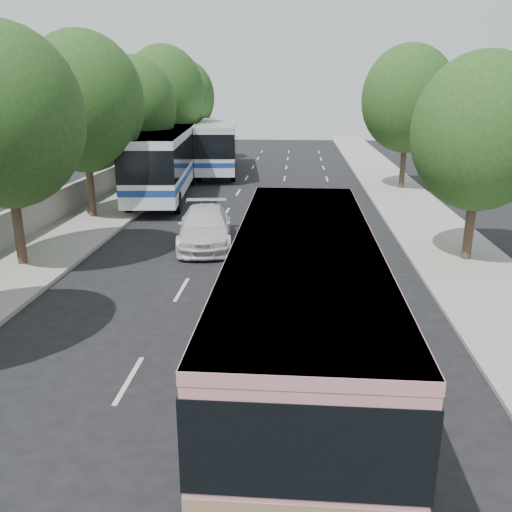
# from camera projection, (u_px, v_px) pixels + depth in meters

# --- Properties ---
(ground) EXTENTS (120.00, 120.00, 0.00)m
(ground) POSITION_uv_depth(u_px,v_px,m) (221.00, 344.00, 14.53)
(ground) COLOR black
(ground) RESTS_ON ground
(sidewalk_left) EXTENTS (4.00, 90.00, 0.15)m
(sidewalk_left) POSITION_uv_depth(u_px,v_px,m) (131.00, 196.00, 34.16)
(sidewalk_left) COLOR #9E998E
(sidewalk_left) RESTS_ON ground
(sidewalk_right) EXTENTS (4.00, 90.00, 0.12)m
(sidewalk_right) POSITION_uv_depth(u_px,v_px,m) (404.00, 200.00, 32.94)
(sidewalk_right) COLOR #9E998E
(sidewalk_right) RESTS_ON ground
(low_wall) EXTENTS (0.30, 90.00, 1.50)m
(low_wall) POSITION_uv_depth(u_px,v_px,m) (102.00, 182.00, 34.05)
(low_wall) COLOR #9E998E
(low_wall) RESTS_ON sidewalk_left
(tree_left_b) EXTENTS (5.70, 5.70, 8.88)m
(tree_left_b) POSITION_uv_depth(u_px,v_px,m) (4.00, 111.00, 19.07)
(tree_left_b) COLOR #38281E
(tree_left_b) RESTS_ON ground
(tree_left_c) EXTENTS (6.00, 6.00, 9.35)m
(tree_left_c) POSITION_uv_depth(u_px,v_px,m) (84.00, 98.00, 26.61)
(tree_left_c) COLOR #38281E
(tree_left_c) RESTS_ON ground
(tree_left_d) EXTENTS (5.52, 5.52, 8.60)m
(tree_left_d) POSITION_uv_depth(u_px,v_px,m) (134.00, 103.00, 34.36)
(tree_left_d) COLOR #38281E
(tree_left_d) RESTS_ON ground
(tree_left_e) EXTENTS (6.30, 6.30, 9.82)m
(tree_left_e) POSITION_uv_depth(u_px,v_px,m) (164.00, 90.00, 41.73)
(tree_left_e) COLOR #38281E
(tree_left_e) RESTS_ON ground
(tree_left_f) EXTENTS (5.88, 5.88, 9.16)m
(tree_left_f) POSITION_uv_depth(u_px,v_px,m) (183.00, 94.00, 49.49)
(tree_left_f) COLOR #38281E
(tree_left_f) RESTS_ON ground
(tree_right_near) EXTENTS (5.10, 5.10, 7.95)m
(tree_right_near) POSITION_uv_depth(u_px,v_px,m) (484.00, 127.00, 19.91)
(tree_right_near) COLOR #38281E
(tree_right_near) RESTS_ON ground
(tree_right_far) EXTENTS (6.00, 6.00, 9.35)m
(tree_right_far) POSITION_uv_depth(u_px,v_px,m) (410.00, 95.00, 34.85)
(tree_right_far) COLOR #38281E
(tree_right_far) RESTS_ON ground
(pink_bus) EXTENTS (2.93, 11.44, 3.65)m
(pink_bus) POSITION_uv_depth(u_px,v_px,m) (303.00, 299.00, 11.59)
(pink_bus) COLOR #CD8488
(pink_bus) RESTS_ON ground
(pink_taxi) EXTENTS (2.08, 4.45, 1.47)m
(pink_taxi) POSITION_uv_depth(u_px,v_px,m) (267.00, 267.00, 18.46)
(pink_taxi) COLOR #D11249
(pink_taxi) RESTS_ON ground
(white_pickup) EXTENTS (2.96, 5.78, 1.60)m
(white_pickup) POSITION_uv_depth(u_px,v_px,m) (205.00, 227.00, 23.53)
(white_pickup) COLOR silver
(white_pickup) RESTS_ON ground
(tour_coach_front) EXTENTS (4.29, 13.85, 4.08)m
(tour_coach_front) POSITION_uv_depth(u_px,v_px,m) (164.00, 158.00, 33.43)
(tour_coach_front) COLOR white
(tour_coach_front) RESTS_ON ground
(tour_coach_rear) EXTENTS (4.28, 13.52, 3.98)m
(tour_coach_rear) POSITION_uv_depth(u_px,v_px,m) (217.00, 142.00, 43.49)
(tour_coach_rear) COLOR silver
(tour_coach_rear) RESTS_ON ground
(taxi_roof_sign) EXTENTS (0.56, 0.22, 0.18)m
(taxi_roof_sign) POSITION_uv_depth(u_px,v_px,m) (267.00, 244.00, 18.21)
(taxi_roof_sign) COLOR silver
(taxi_roof_sign) RESTS_ON pink_taxi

